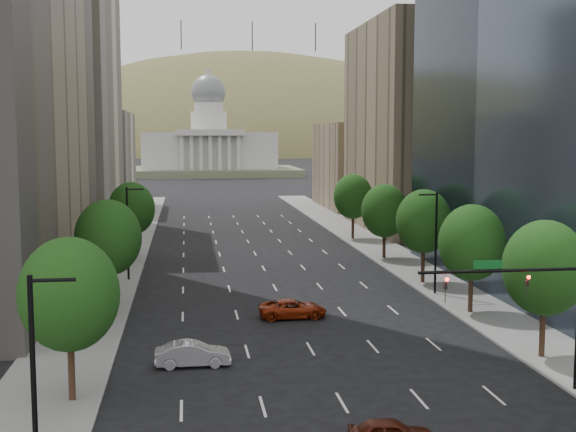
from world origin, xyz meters
name	(u,v)px	position (x,y,z in m)	size (l,w,h in m)	color
sidewalk_left	(102,291)	(-15.50, 60.00, 0.07)	(6.00, 200.00, 0.15)	slate
sidewalk_right	(438,282)	(15.50, 60.00, 0.07)	(6.00, 200.00, 0.15)	slate
midrise_cream_left	(63,109)	(-25.00, 103.00, 17.50)	(14.00, 30.00, 35.00)	beige
filler_left	(93,161)	(-25.00, 136.00, 9.00)	(14.00, 26.00, 18.00)	beige
parking_tan_right	(412,127)	(25.00, 100.00, 15.00)	(14.00, 30.00, 30.00)	#8C7759
filler_right	(360,166)	(25.00, 133.00, 8.00)	(14.00, 26.00, 16.00)	#8C7759
tree_right_1	(545,268)	(14.00, 36.00, 5.75)	(5.20, 5.20, 8.75)	#382316
tree_right_2	(472,243)	(14.00, 48.00, 5.60)	(5.20, 5.20, 8.61)	#382316
tree_right_3	(424,221)	(14.00, 60.00, 5.89)	(5.20, 5.20, 8.89)	#382316
tree_right_4	(385,211)	(14.00, 74.00, 5.46)	(5.20, 5.20, 8.46)	#382316
tree_right_5	(353,197)	(14.00, 90.00, 5.75)	(5.20, 5.20, 8.75)	#382316
tree_left_0	(69,294)	(-14.00, 32.00, 5.75)	(5.20, 5.20, 8.75)	#382316
tree_left_1	(108,238)	(-14.00, 52.00, 5.96)	(5.20, 5.20, 8.97)	#382316
tree_left_2	(132,209)	(-14.00, 78.00, 5.68)	(5.20, 5.20, 8.68)	#382316
streetlight_rn	(435,240)	(13.44, 55.00, 4.84)	(1.70, 0.20, 9.00)	black
streetlight_ls	(36,388)	(-13.44, 20.00, 4.84)	(1.70, 0.20, 9.00)	black
streetlight_ln	(128,231)	(-13.44, 65.00, 4.84)	(1.70, 0.20, 9.00)	black
traffic_signal	(536,300)	(10.53, 30.00, 5.17)	(9.12, 0.40, 7.38)	black
capitol	(209,150)	(0.00, 249.71, 8.58)	(60.00, 40.00, 35.20)	#596647
foothills	(239,198)	(34.67, 599.39, -37.78)	(720.00, 413.00, 263.00)	olive
car_silver	(193,354)	(-7.67, 37.36, 0.75)	(1.59, 4.57, 1.51)	#A8A8AE
car_red_far	(293,309)	(0.02, 48.46, 0.72)	(2.39, 5.18, 1.44)	maroon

